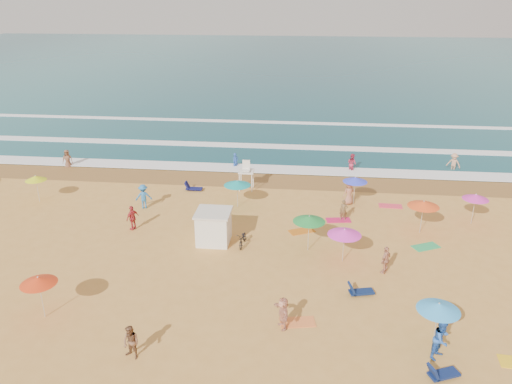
# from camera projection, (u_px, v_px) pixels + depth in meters

# --- Properties ---
(ground) EXTENTS (220.00, 220.00, 0.00)m
(ground) POSITION_uv_depth(u_px,v_px,m) (267.00, 252.00, 30.87)
(ground) COLOR gold
(ground) RESTS_ON ground
(ocean) EXTENTS (220.00, 140.00, 0.18)m
(ocean) POSITION_uv_depth(u_px,v_px,m) (300.00, 64.00, 108.23)
(ocean) COLOR #0C4756
(ocean) RESTS_ON ground
(wet_sand) EXTENTS (220.00, 220.00, 0.00)m
(wet_sand) POSITION_uv_depth(u_px,v_px,m) (279.00, 180.00, 42.38)
(wet_sand) COLOR olive
(wet_sand) RESTS_ON ground
(surf_foam) EXTENTS (200.00, 18.70, 0.05)m
(surf_foam) POSITION_uv_depth(u_px,v_px,m) (285.00, 149.00, 50.47)
(surf_foam) COLOR white
(surf_foam) RESTS_ON ground
(cabana) EXTENTS (2.00, 2.00, 2.00)m
(cabana) POSITION_uv_depth(u_px,v_px,m) (214.00, 228.00, 31.71)
(cabana) COLOR white
(cabana) RESTS_ON ground
(cabana_roof) EXTENTS (2.20, 2.20, 0.12)m
(cabana_roof) POSITION_uv_depth(u_px,v_px,m) (213.00, 212.00, 31.31)
(cabana_roof) COLOR silver
(cabana_roof) RESTS_ON cabana
(bicycle) EXTENTS (0.72, 1.78, 0.92)m
(bicycle) POSITION_uv_depth(u_px,v_px,m) (243.00, 239.00, 31.45)
(bicycle) COLOR black
(bicycle) RESTS_ON ground
(lifeguard_stand) EXTENTS (1.20, 1.20, 2.10)m
(lifeguard_stand) POSITION_uv_depth(u_px,v_px,m) (246.00, 177.00, 40.09)
(lifeguard_stand) COLOR white
(lifeguard_stand) RESTS_ON ground
(beach_umbrellas) EXTENTS (55.60, 22.59, 0.74)m
(beach_umbrellas) POSITION_uv_depth(u_px,v_px,m) (344.00, 217.00, 30.64)
(beach_umbrellas) COLOR #E733B1
(beach_umbrellas) RESTS_ON ground
(loungers) EXTENTS (60.51, 25.85, 0.34)m
(loungers) POSITION_uv_depth(u_px,v_px,m) (366.00, 305.00, 25.36)
(loungers) COLOR #0E1946
(loungers) RESTS_ON ground
(towels) EXTENTS (37.72, 22.43, 0.03)m
(towels) POSITION_uv_depth(u_px,v_px,m) (284.00, 279.00, 27.93)
(towels) COLOR #E01C4E
(towels) RESTS_ON ground
(beachgoers) EXTENTS (48.71, 27.79, 2.14)m
(beachgoers) POSITION_uv_depth(u_px,v_px,m) (287.00, 209.00, 34.86)
(beachgoers) COLOR tan
(beachgoers) RESTS_ON ground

